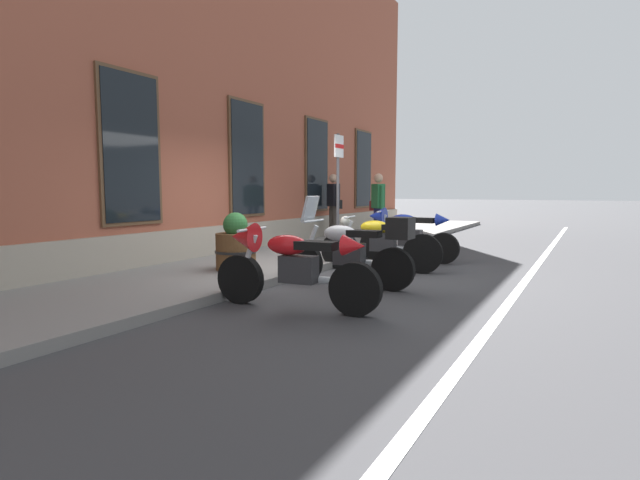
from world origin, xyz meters
TOP-DOWN VIEW (x-y plane):
  - ground_plane at (0.00, 0.00)m, footprint 140.00×140.00m
  - sidewalk at (0.00, 1.31)m, footprint 27.65×2.62m
  - lane_stripe at (0.00, -3.20)m, footprint 27.65×0.12m
  - brick_pub_facade at (0.00, 6.32)m, footprint 21.65×7.50m
  - motorcycle_red_sport at (-2.27, -0.92)m, footprint 0.62×2.15m
  - motorcycle_silver_touring at (-0.70, -1.05)m, footprint 0.62×2.07m
  - motorcycle_yellow_naked at (0.83, -0.82)m, footprint 0.66×2.14m
  - motorcycle_blue_sport at (2.18, -0.80)m, footprint 0.62×2.03m
  - pedestrian_striped_shirt at (4.28, 0.63)m, footprint 0.49×0.54m
  - pedestrian_dark_jacket at (4.88, 2.20)m, footprint 0.42×0.60m
  - parking_sign at (1.71, 0.44)m, footprint 0.36×0.07m
  - barrel_planter at (-0.88, 0.99)m, footprint 0.68×0.68m

SIDE VIEW (x-z plane):
  - ground_plane at x=0.00m, z-range 0.00..0.00m
  - lane_stripe at x=0.00m, z-range 0.00..0.01m
  - sidewalk at x=0.00m, z-range 0.00..0.13m
  - motorcycle_yellow_naked at x=0.83m, z-range 0.00..0.96m
  - barrel_planter at x=-0.88m, z-range 0.04..0.98m
  - motorcycle_silver_touring at x=-0.70m, z-range -0.11..1.22m
  - motorcycle_red_sport at x=-2.27m, z-range 0.05..1.07m
  - motorcycle_blue_sport at x=2.18m, z-range 0.05..1.12m
  - pedestrian_striped_shirt at x=4.28m, z-range 0.24..1.94m
  - pedestrian_dark_jacket at x=4.88m, z-range 0.24..1.97m
  - parking_sign at x=1.71m, z-range 0.48..2.90m
  - brick_pub_facade at x=0.00m, z-range -0.01..8.31m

